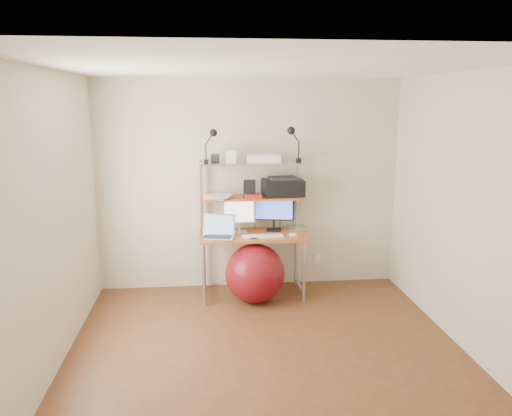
{
  "coord_description": "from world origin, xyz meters",
  "views": [
    {
      "loc": [
        -0.52,
        -4.07,
        2.23
      ],
      "look_at": [
        0.01,
        1.15,
        1.11
      ],
      "focal_mm": 35.0,
      "sensor_mm": 36.0,
      "label": 1
    }
  ],
  "objects_px": {
    "printer": "(283,187)",
    "monitor_black": "(274,210)",
    "exercise_ball": "(255,273)",
    "monitor_silver": "(239,214)",
    "laptop": "(218,233)"
  },
  "relations": [
    {
      "from": "printer",
      "to": "monitor_black",
      "type": "bearing_deg",
      "value": -173.49
    },
    {
      "from": "monitor_silver",
      "to": "monitor_black",
      "type": "bearing_deg",
      "value": 3.32
    },
    {
      "from": "monitor_black",
      "to": "laptop",
      "type": "distance_m",
      "value": 0.73
    },
    {
      "from": "laptop",
      "to": "printer",
      "type": "distance_m",
      "value": 0.93
    },
    {
      "from": "exercise_ball",
      "to": "laptop",
      "type": "bearing_deg",
      "value": 165.29
    },
    {
      "from": "monitor_silver",
      "to": "monitor_black",
      "type": "xyz_separation_m",
      "value": [
        0.41,
        0.06,
        0.02
      ]
    },
    {
      "from": "monitor_silver",
      "to": "laptop",
      "type": "bearing_deg",
      "value": -147.76
    },
    {
      "from": "printer",
      "to": "laptop",
      "type": "bearing_deg",
      "value": -164.7
    },
    {
      "from": "laptop",
      "to": "exercise_ball",
      "type": "distance_m",
      "value": 0.62
    },
    {
      "from": "monitor_silver",
      "to": "monitor_black",
      "type": "distance_m",
      "value": 0.42
    },
    {
      "from": "monitor_black",
      "to": "laptop",
      "type": "bearing_deg",
      "value": -149.64
    },
    {
      "from": "monitor_black",
      "to": "exercise_ball",
      "type": "height_order",
      "value": "monitor_black"
    },
    {
      "from": "monitor_black",
      "to": "exercise_ball",
      "type": "bearing_deg",
      "value": -116.33
    },
    {
      "from": "exercise_ball",
      "to": "monitor_silver",
      "type": "bearing_deg",
      "value": 118.05
    },
    {
      "from": "monitor_black",
      "to": "monitor_silver",
      "type": "bearing_deg",
      "value": -161.89
    }
  ]
}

